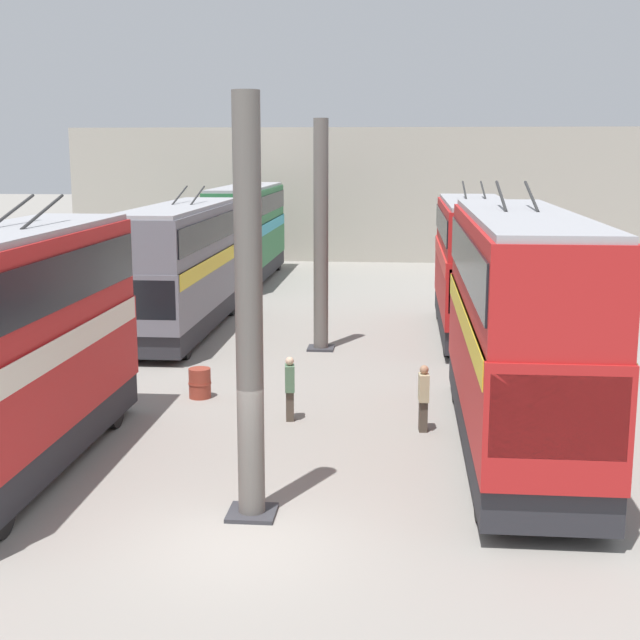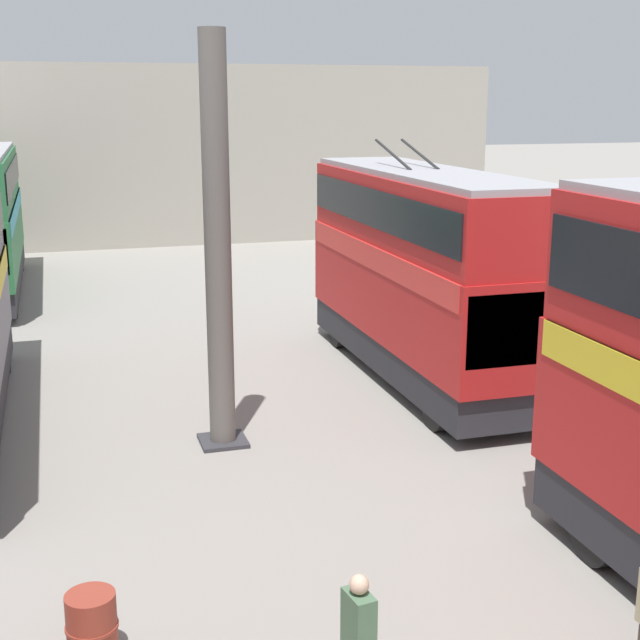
{
  "view_description": "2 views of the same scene",
  "coord_description": "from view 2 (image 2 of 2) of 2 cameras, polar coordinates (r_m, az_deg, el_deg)",
  "views": [
    {
      "loc": [
        -14.49,
        -2.77,
        6.87
      ],
      "look_at": [
        10.33,
        -0.47,
        2.07
      ],
      "focal_mm": 50.0,
      "sensor_mm": 36.0,
      "label": 1
    },
    {
      "loc": [
        -0.76,
        2.91,
        6.65
      ],
      "look_at": [
        12.86,
        -1.17,
        3.11
      ],
      "focal_mm": 50.0,
      "sensor_mm": 36.0,
      "label": 2
    }
  ],
  "objects": [
    {
      "name": "depot_back_wall",
      "position": [
        41.42,
        -12.8,
        10.11
      ],
      "size": [
        0.5,
        36.0,
        8.17
      ],
      "color": "#A8A093",
      "rests_on": "ground_plane"
    },
    {
      "name": "support_column_far",
      "position": [
        16.94,
        -6.55,
        4.27
      ],
      "size": [
        0.91,
        0.91,
        7.88
      ],
      "color": "#605B56",
      "rests_on": "ground_plane"
    },
    {
      "name": "bus_left_far",
      "position": [
        21.35,
        6.6,
        3.72
      ],
      "size": [
        9.63,
        2.54,
        5.66
      ],
      "color": "black",
      "rests_on": "ground_plane"
    },
    {
      "name": "person_aisle_midway",
      "position": [
        10.37,
        2.48,
        -19.8
      ],
      "size": [
        0.45,
        0.3,
        1.68
      ],
      "rotation": [
        0.0,
        0.0,
        1.72
      ],
      "color": "#473D33",
      "rests_on": "ground_plane"
    },
    {
      "name": "oil_drum",
      "position": [
        11.78,
        -14.4,
        -18.42
      ],
      "size": [
        0.65,
        0.65,
        0.84
      ],
      "color": "#933828",
      "rests_on": "ground_plane"
    }
  ]
}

